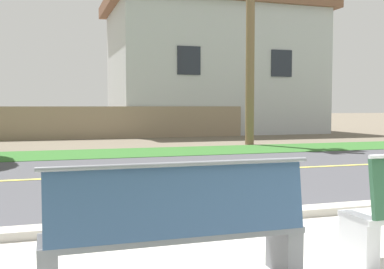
# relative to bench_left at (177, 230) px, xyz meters

# --- Properties ---
(ground_plane) EXTENTS (140.00, 140.00, 0.00)m
(ground_plane) POSITION_rel_bench_left_xyz_m (1.32, 7.48, -0.46)
(ground_plane) COLOR #665B4C
(curb_edge) EXTENTS (44.00, 0.30, 0.11)m
(curb_edge) POSITION_rel_bench_left_xyz_m (1.32, 1.83, -0.41)
(curb_edge) COLOR #ADA89E
(curb_edge) RESTS_ON ground_plane
(street_asphalt) EXTENTS (52.00, 8.00, 0.01)m
(street_asphalt) POSITION_rel_bench_left_xyz_m (1.32, 5.98, -0.46)
(street_asphalt) COLOR #424247
(street_asphalt) RESTS_ON ground_plane
(road_centre_line) EXTENTS (48.00, 0.14, 0.01)m
(road_centre_line) POSITION_rel_bench_left_xyz_m (1.32, 5.98, -0.46)
(road_centre_line) COLOR #E0CC4C
(road_centre_line) RESTS_ON ground_plane
(far_verge_grass) EXTENTS (48.00, 2.80, 0.02)m
(far_verge_grass) POSITION_rel_bench_left_xyz_m (1.32, 10.55, -0.46)
(far_verge_grass) COLOR #2D6026
(far_verge_grass) RESTS_ON ground_plane
(bench_left) EXTENTS (2.04, 0.48, 1.01)m
(bench_left) POSITION_rel_bench_left_xyz_m (0.00, 0.00, 0.00)
(bench_left) COLOR slate
(bench_left) RESTS_ON ground_plane
(garden_wall) EXTENTS (13.00, 0.36, 1.40)m
(garden_wall) POSITION_rel_bench_left_xyz_m (1.38, 17.11, 0.24)
(garden_wall) COLOR gray
(garden_wall) RESTS_ON ground_plane
(house_across_street) EXTENTS (11.35, 6.91, 6.96)m
(house_across_street) POSITION_rel_bench_left_xyz_m (7.72, 20.31, 3.06)
(house_across_street) COLOR #B7BCC1
(house_across_street) RESTS_ON ground_plane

